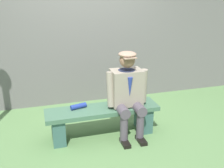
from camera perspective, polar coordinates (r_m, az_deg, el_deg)
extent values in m
plane|color=#567D47|center=(4.02, -1.99, -10.90)|extent=(30.00, 30.00, 0.00)
cube|color=#40654D|center=(3.82, -2.06, -5.58)|extent=(1.63, 0.41, 0.06)
cube|color=#365D56|center=(4.11, 6.77, -7.26)|extent=(0.17, 0.35, 0.38)
cube|color=#365D56|center=(3.84, -11.50, -9.62)|extent=(0.17, 0.35, 0.38)
cube|color=gray|center=(3.79, 3.10, -0.72)|extent=(0.44, 0.29, 0.52)
cylinder|color=#1E2338|center=(3.72, 3.17, 2.59)|extent=(0.24, 0.24, 0.06)
cone|color=navy|center=(3.64, 3.89, -0.68)|extent=(0.07, 0.07, 0.29)
sphere|color=#8C664C|center=(3.65, 3.32, 5.18)|extent=(0.22, 0.22, 0.22)
ellipsoid|color=#947761|center=(3.63, 3.35, 6.43)|extent=(0.25, 0.25, 0.08)
cube|color=#947761|center=(3.55, 3.87, 5.64)|extent=(0.17, 0.10, 0.02)
cylinder|color=#4E464F|center=(3.82, 5.43, -4.88)|extent=(0.15, 0.40, 0.15)
cylinder|color=#4E464F|center=(3.80, 6.08, -8.87)|extent=(0.11, 0.11, 0.46)
cube|color=black|center=(3.86, 6.31, -11.96)|extent=(0.10, 0.24, 0.05)
cylinder|color=gray|center=(3.84, 6.81, -0.40)|extent=(0.11, 0.12, 0.50)
cylinder|color=#4E464F|center=(3.74, 1.97, -5.34)|extent=(0.15, 0.40, 0.15)
cylinder|color=#4E464F|center=(3.73, 2.60, -9.41)|extent=(0.11, 0.11, 0.46)
cube|color=black|center=(3.79, 2.85, -12.56)|extent=(0.10, 0.24, 0.05)
cylinder|color=gray|center=(3.68, -0.35, -1.15)|extent=(0.11, 0.16, 0.50)
cylinder|color=navy|center=(3.80, -7.24, -4.77)|extent=(0.24, 0.12, 0.07)
cube|color=slate|center=(4.93, -6.35, 9.52)|extent=(12.00, 0.24, 2.35)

